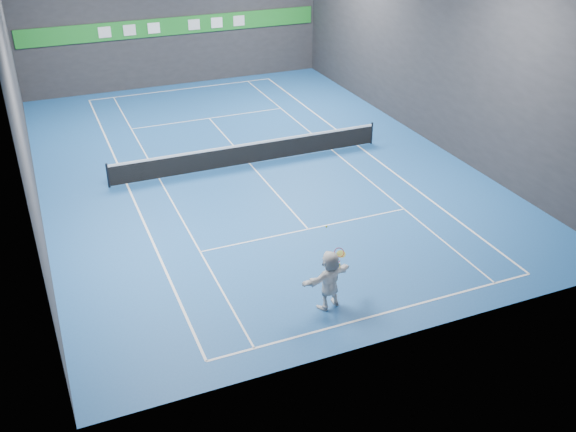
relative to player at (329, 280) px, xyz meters
name	(u,v)px	position (x,y,z in m)	size (l,w,h in m)	color
ground	(250,164)	(1.35, 10.92, -0.96)	(26.00, 26.00, 0.00)	#1B5095
wall_back	(172,8)	(1.35, 23.92, 3.54)	(18.00, 0.10, 9.00)	#262629
wall_front	(418,195)	(1.35, -2.08, 3.54)	(18.00, 0.10, 9.00)	#262629
wall_left	(16,90)	(-7.65, 10.92, 3.54)	(0.10, 26.00, 9.00)	#262629
wall_right	(430,44)	(10.35, 10.92, 3.54)	(0.10, 26.00, 9.00)	#262629
baseline_near	(383,313)	(1.35, -0.97, -0.96)	(10.98, 0.08, 0.01)	white
baseline_far	(183,89)	(1.35, 22.81, -0.96)	(10.98, 0.08, 0.01)	white
sideline_doubles_left	(127,184)	(-4.14, 10.92, -0.96)	(0.08, 23.78, 0.01)	white
sideline_doubles_right	(358,146)	(6.84, 10.92, -0.96)	(0.08, 23.78, 0.01)	white
sideline_singles_left	(159,179)	(-2.76, 10.92, -0.96)	(0.06, 23.78, 0.01)	white
sideline_singles_right	(332,150)	(5.46, 10.92, -0.96)	(0.06, 23.78, 0.01)	white
service_line_near	(308,229)	(1.35, 4.52, -0.96)	(8.23, 0.06, 0.01)	white
service_line_far	(209,118)	(1.35, 17.32, -0.96)	(8.23, 0.06, 0.01)	white
center_service_line	(250,164)	(1.35, 10.92, -0.96)	(0.06, 12.80, 0.01)	white
player	(329,280)	(0.00, 0.00, 0.00)	(1.78, 0.57, 1.92)	white
tennis_ball	(326,227)	(-0.07, 0.18, 1.74)	(0.06, 0.06, 0.06)	#BAD122
tennis_net	(249,153)	(1.35, 10.92, -0.42)	(12.50, 0.10, 1.07)	black
sponsor_banner	(174,26)	(1.35, 23.85, 2.54)	(17.64, 0.11, 1.00)	#1B7E25
tennis_racket	(340,255)	(0.32, 0.05, 0.78)	(0.45, 0.35, 0.72)	#AF1216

